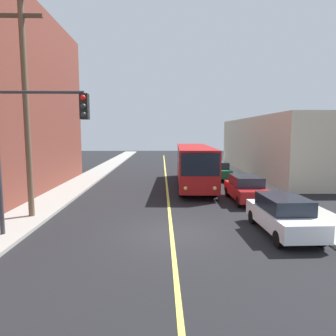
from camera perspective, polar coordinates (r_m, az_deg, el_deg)
ground_plane at (r=13.14m, az=0.67°, el=-12.29°), size 120.00×120.00×0.00m
sidewalk_left at (r=23.81m, az=-17.93°, el=-3.81°), size 2.50×90.00×0.15m
sidewalk_right at (r=24.07m, az=17.40°, el=-3.68°), size 2.50×90.00×0.15m
lane_stripe_center at (r=27.75m, az=-0.36°, el=-2.17°), size 0.16×60.00×0.01m
building_right_warehouse at (r=35.10m, az=23.97°, el=3.88°), size 12.00×22.32×5.83m
city_bus at (r=24.32m, az=4.95°, el=0.86°), size 3.08×12.24×3.20m
parked_car_white at (r=13.75m, az=20.98°, el=-8.21°), size 1.91×4.44×1.62m
parked_car_red at (r=19.41m, az=14.52°, el=-3.72°), size 1.83×4.41×1.62m
parked_car_green at (r=28.26m, az=9.47°, el=-0.39°), size 1.88×4.43×1.62m
utility_pole_near at (r=16.30m, az=-25.44°, el=12.79°), size 2.40×0.28×11.03m
traffic_signal_left_corner at (r=13.06m, az=-23.85°, el=6.26°), size 3.75×0.48×6.00m
fire_hydrant at (r=17.88m, az=22.90°, el=-5.76°), size 0.44×0.26×0.84m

